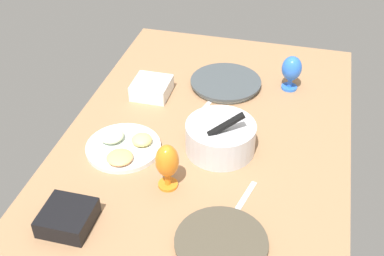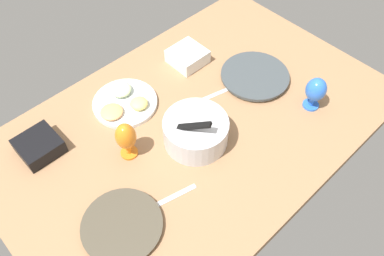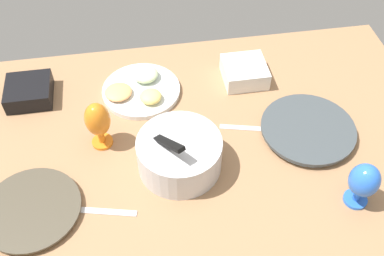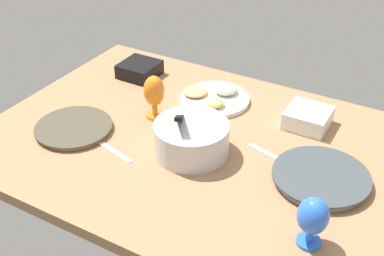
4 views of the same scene
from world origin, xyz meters
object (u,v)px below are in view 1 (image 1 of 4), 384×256
Objects in this scene: dinner_plate_right at (221,243)px; square_bowl_white at (152,87)px; fruit_platter at (123,146)px; hurricane_glass_orange at (167,163)px; hurricane_glass_blue at (292,70)px; mixing_bowl at (220,136)px; square_bowl_black at (67,217)px; dinner_plate_left at (225,83)px.

square_bowl_white is (-70.74, -44.08, 2.52)cm from dinner_plate_right.
hurricane_glass_orange is (13.76, 20.85, 8.27)cm from fruit_platter.
square_bowl_white is at bearing -178.10° from fruit_platter.
hurricane_glass_orange is at bearing -25.17° from hurricane_glass_blue.
mixing_bowl is 59.27cm from square_bowl_black.
square_bowl_black is (3.67, -46.25, 2.28)cm from dinner_plate_right.
mixing_bowl is 1.67× the size of square_bowl_white.
hurricane_glass_orange is 1.11× the size of hurricane_glass_blue.
square_bowl_white is at bearing -128.99° from mixing_bowl.
mixing_bowl is 0.92× the size of fruit_platter.
dinner_plate_left is 1.21× the size of mixing_bowl.
mixing_bowl reaches higher than hurricane_glass_blue.
mixing_bowl is at bearing 150.64° from hurricane_glass_orange.
mixing_bowl reaches higher than hurricane_glass_orange.
square_bowl_white is (-37.02, -1.23, 1.76)cm from fruit_platter.
fruit_platter is at bearing -123.42° from hurricane_glass_orange.
hurricane_glass_blue is (-5.09, 26.86, 7.60)cm from dinner_plate_left.
dinner_plate_right is 1.83× the size of square_bowl_black.
hurricane_glass_orange is 77.09cm from hurricane_glass_blue.
mixing_bowl is at bearing -167.71° from dinner_plate_right.
dinner_plate_left is at bearing -170.82° from mixing_bowl.
square_bowl_white is at bearing -148.08° from dinner_plate_right.
dinner_plate_left is 86.16cm from dinner_plate_right.
dinner_plate_right is at bearing 51.79° from fruit_platter.
fruit_platter is at bearing -128.21° from dinner_plate_right.
dinner_plate_left is 93.35cm from square_bowl_black.
fruit_platter is 1.81× the size of square_bowl_white.
square_bowl_black is (23.64, -24.25, -6.75)cm from hurricane_glass_orange.
square_bowl_black is at bearing -5.20° from fruit_platter.
fruit_platter is 37.58cm from square_bowl_black.
square_bowl_black is (93.40, -57.04, -5.77)cm from hurricane_glass_blue.
dinner_plate_left is at bearing 161.13° from square_bowl_black.
square_bowl_black is (46.24, -36.97, -2.61)cm from mixing_bowl.
hurricane_glass_blue is 1.00× the size of square_bowl_black.
hurricane_glass_orange is at bearing -5.23° from dinner_plate_left.
hurricane_glass_blue is at bearing 148.59° from square_bowl_black.
square_bowl_black is at bearing -38.64° from mixing_bowl.
dinner_plate_right is at bearing -6.86° from hurricane_glass_blue.
hurricane_glass_orange is 34.53cm from square_bowl_black.
square_bowl_white is at bearing -63.60° from dinner_plate_left.
hurricane_glass_blue is at bearing 154.83° from hurricane_glass_orange.
mixing_bowl reaches higher than fruit_platter.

